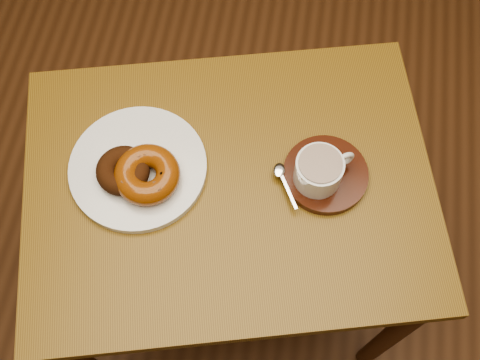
# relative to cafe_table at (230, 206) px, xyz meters

# --- Properties ---
(ground) EXTENTS (6.00, 6.00, 0.00)m
(ground) POSITION_rel_cafe_table_xyz_m (0.22, 0.29, -0.58)
(ground) COLOR #55321A
(ground) RESTS_ON ground
(cafe_table) EXTENTS (0.86, 0.72, 0.69)m
(cafe_table) POSITION_rel_cafe_table_xyz_m (0.00, 0.00, 0.00)
(cafe_table) COLOR brown
(cafe_table) RESTS_ON ground
(donut_plate) EXTENTS (0.27, 0.27, 0.02)m
(donut_plate) POSITION_rel_cafe_table_xyz_m (-0.17, 0.00, 0.12)
(donut_plate) COLOR silver
(donut_plate) RESTS_ON cafe_table
(donut_cinnamon) EXTENTS (0.11, 0.11, 0.03)m
(donut_cinnamon) POSITION_rel_cafe_table_xyz_m (-0.19, -0.02, 0.14)
(donut_cinnamon) COLOR #35190A
(donut_cinnamon) RESTS_ON donut_plate
(donut_caramel) EXTENTS (0.16, 0.16, 0.04)m
(donut_caramel) POSITION_rel_cafe_table_xyz_m (-0.14, -0.02, 0.15)
(donut_caramel) COLOR brown
(donut_caramel) RESTS_ON donut_plate
(saucer) EXTENTS (0.19, 0.19, 0.02)m
(saucer) POSITION_rel_cafe_table_xyz_m (0.17, 0.04, 0.12)
(saucer) COLOR #341207
(saucer) RESTS_ON cafe_table
(coffee_cup) EXTENTS (0.10, 0.08, 0.06)m
(coffee_cup) POSITION_rel_cafe_table_xyz_m (0.16, 0.03, 0.16)
(coffee_cup) COLOR silver
(coffee_cup) RESTS_ON saucer
(teaspoon) EXTENTS (0.05, 0.09, 0.01)m
(teaspoon) POSITION_rel_cafe_table_xyz_m (0.09, 0.02, 0.13)
(teaspoon) COLOR silver
(teaspoon) RESTS_ON saucer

